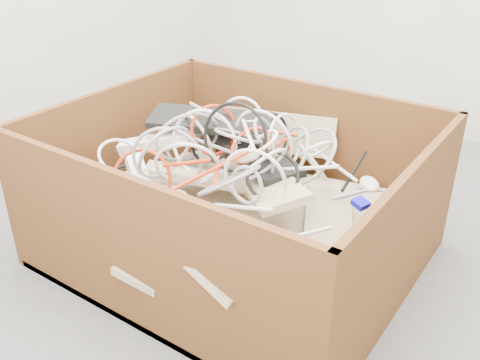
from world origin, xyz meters
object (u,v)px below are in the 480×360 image
Objects in this scene: cardboard_box at (233,220)px; power_strip_left at (158,142)px; vga_plug at (361,203)px; power_strip_right at (140,180)px.

cardboard_box reaches higher than power_strip_left.
power_strip_right is at bearing -138.54° from vga_plug.
power_strip_right is at bearing -128.76° from cardboard_box.
cardboard_box is at bearing 87.36° from power_strip_right.
cardboard_box is 4.42× the size of power_strip_right.
power_strip_right is at bearing -81.33° from power_strip_left.
power_strip_left reaches higher than power_strip_right.
vga_plug is at bearing -1.85° from cardboard_box.
cardboard_box is 0.54m from vga_plug.
cardboard_box reaches higher than power_strip_right.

